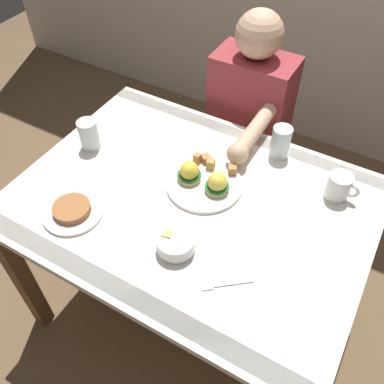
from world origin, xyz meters
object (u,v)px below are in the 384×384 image
object	(u,v)px
dining_table	(191,219)
side_plate	(72,211)
eggs_benedict_plate	(204,180)
water_glass_far	(89,136)
fork	(224,284)
water_glass_near	(280,143)
diner_person	(247,121)
fruit_bowl	(175,243)
coffee_mug	(339,186)

from	to	relation	value
dining_table	side_plate	bearing A→B (deg)	-141.38
eggs_benedict_plate	water_glass_far	size ratio (longest dim) A/B	2.29
eggs_benedict_plate	fork	world-z (taller)	eggs_benedict_plate
fork	water_glass_near	xyz separation A→B (m)	(-0.07, 0.60, 0.05)
eggs_benedict_plate	diner_person	bearing A→B (deg)	96.80
eggs_benedict_plate	fruit_bowl	world-z (taller)	eggs_benedict_plate
fruit_bowl	fork	bearing A→B (deg)	-11.27
eggs_benedict_plate	side_plate	size ratio (longest dim) A/B	1.35
eggs_benedict_plate	diner_person	size ratio (longest dim) A/B	0.24
eggs_benedict_plate	dining_table	bearing A→B (deg)	-93.81
diner_person	fork	bearing A→B (deg)	-70.20
fruit_bowl	water_glass_far	world-z (taller)	water_glass_far
fork	water_glass_far	distance (m)	0.77
fruit_bowl	fork	size ratio (longest dim) A/B	0.90
dining_table	water_glass_near	world-z (taller)	water_glass_near
water_glass_near	diner_person	size ratio (longest dim) A/B	0.11
water_glass_far	eggs_benedict_plate	bearing A→B (deg)	3.92
water_glass_near	water_glass_far	size ratio (longest dim) A/B	1.06
coffee_mug	fork	size ratio (longest dim) A/B	0.84
fruit_bowl	side_plate	size ratio (longest dim) A/B	0.60
eggs_benedict_plate	water_glass_far	xyz separation A→B (m)	(-0.48, -0.03, 0.03)
dining_table	coffee_mug	distance (m)	0.52
water_glass_near	diner_person	world-z (taller)	diner_person
eggs_benedict_plate	water_glass_far	bearing A→B (deg)	-176.08
coffee_mug	water_glass_far	world-z (taller)	water_glass_far
coffee_mug	water_glass_near	bearing A→B (deg)	158.18
fruit_bowl	water_glass_near	bearing A→B (deg)	78.68
dining_table	side_plate	size ratio (longest dim) A/B	6.00
fruit_bowl	fork	world-z (taller)	fruit_bowl
water_glass_far	coffee_mug	bearing A→B (deg)	13.46
coffee_mug	water_glass_near	world-z (taller)	water_glass_near
water_glass_near	side_plate	distance (m)	0.78
side_plate	fruit_bowl	bearing A→B (deg)	7.31
fruit_bowl	side_plate	bearing A→B (deg)	-172.69
fruit_bowl	water_glass_near	xyz separation A→B (m)	(0.11, 0.56, 0.03)
fruit_bowl	eggs_benedict_plate	bearing A→B (deg)	100.88
diner_person	eggs_benedict_plate	bearing A→B (deg)	-83.20
dining_table	diner_person	bearing A→B (deg)	95.39
coffee_mug	diner_person	xyz separation A→B (m)	(-0.48, 0.34, -0.14)
water_glass_near	side_plate	bearing A→B (deg)	-128.32
eggs_benedict_plate	side_plate	world-z (taller)	eggs_benedict_plate
coffee_mug	fork	xyz separation A→B (m)	(-0.18, -0.50, -0.05)
coffee_mug	eggs_benedict_plate	bearing A→B (deg)	-156.51
water_glass_far	side_plate	bearing A→B (deg)	-61.21
dining_table	fruit_bowl	world-z (taller)	fruit_bowl
water_glass_far	dining_table	bearing A→B (deg)	-5.70
water_glass_near	water_glass_far	distance (m)	0.72
water_glass_far	side_plate	xyz separation A→B (m)	(0.16, -0.30, -0.04)
water_glass_near	diner_person	distance (m)	0.36
water_glass_near	diner_person	xyz separation A→B (m)	(-0.23, 0.24, -0.14)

